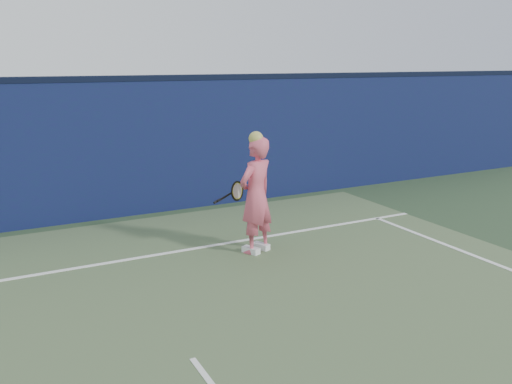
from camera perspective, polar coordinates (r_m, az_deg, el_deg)
backstop_wall at (r=10.31m, az=-17.87°, el=3.99°), size 24.00×0.40×2.50m
wall_cap at (r=10.18m, az=-18.41°, el=11.22°), size 24.00×0.42×0.10m
player at (r=8.14m, az=0.00°, el=-0.33°), size 0.76×0.65×1.86m
racket at (r=8.41m, az=-2.16°, el=0.03°), size 0.59×0.21×0.32m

